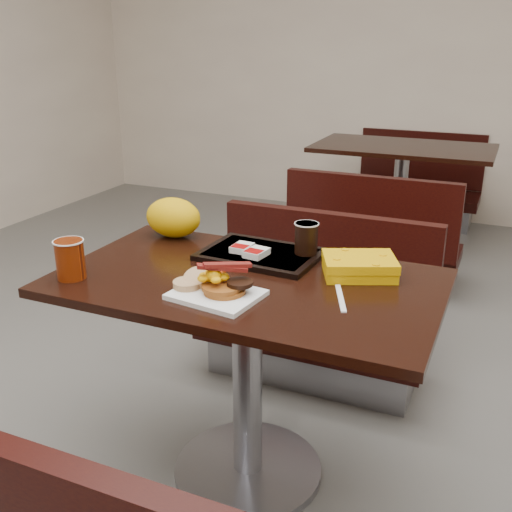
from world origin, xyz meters
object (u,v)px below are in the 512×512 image
at_px(table_far, 399,199).
at_px(bench_far_n, 416,180).
at_px(pancake_stack, 224,288).
at_px(fork, 193,290).
at_px(bench_far_s, 376,228).
at_px(paper_bag, 173,217).
at_px(bench_near_n, 314,305).
at_px(coffee_cup_near, 70,259).
at_px(hashbrown_sleeve_left, 242,248).
at_px(tray, 261,254).
at_px(clamshell, 359,266).
at_px(table_near, 247,382).
at_px(knife, 341,298).
at_px(platter, 216,295).
at_px(hashbrown_sleeve_right, 256,253).
at_px(coffee_cup_far, 306,238).

distance_m(table_far, bench_far_n, 0.70).
distance_m(pancake_stack, fork, 0.11).
relative_size(bench_far_s, paper_bag, 4.65).
relative_size(bench_near_n, paper_bag, 4.65).
height_order(coffee_cup_near, hashbrown_sleeve_left, coffee_cup_near).
distance_m(tray, clamshell, 0.35).
bearing_deg(table_near, knife, -5.58).
bearing_deg(hashbrown_sleeve_left, tray, 17.08).
distance_m(platter, hashbrown_sleeve_left, 0.35).
distance_m(table_near, hashbrown_sleeve_right, 0.43).
xyz_separation_m(table_near, bench_near_n, (0.00, 0.70, -0.02)).
xyz_separation_m(table_near, bench_far_s, (0.00, 1.90, -0.02)).
relative_size(fork, clamshell, 0.51).
bearing_deg(clamshell, pancake_stack, -157.39).
height_order(hashbrown_sleeve_left, hashbrown_sleeve_right, same).
height_order(bench_near_n, paper_bag, paper_bag).
bearing_deg(clamshell, tray, 152.29).
relative_size(bench_far_s, clamshell, 4.45).
bearing_deg(hashbrown_sleeve_right, platter, -80.16).
bearing_deg(fork, hashbrown_sleeve_left, 83.96).
relative_size(table_far, coffee_cup_near, 9.65).
distance_m(bench_far_s, tray, 1.75).
bearing_deg(coffee_cup_far, knife, -53.62).
distance_m(knife, paper_bag, 0.80).
relative_size(pancake_stack, knife, 0.65).
bearing_deg(bench_near_n, bench_far_n, 90.00).
xyz_separation_m(bench_far_s, platter, (-0.02, -2.06, 0.40)).
bearing_deg(hashbrown_sleeve_left, bench_far_n, 90.66).
bearing_deg(table_far, bench_far_s, -90.00).
height_order(clamshell, paper_bag, paper_bag).
bearing_deg(fork, bench_near_n, 78.22).
relative_size(knife, tray, 0.48).
bearing_deg(table_far, coffee_cup_near, -100.19).
relative_size(knife, paper_bag, 0.88).
distance_m(tray, coffee_cup_far, 0.17).
height_order(bench_near_n, hashbrown_sleeve_right, hashbrown_sleeve_right).
distance_m(bench_near_n, knife, 0.89).
relative_size(hashbrown_sleeve_left, clamshell, 0.36).
distance_m(bench_far_n, coffee_cup_far, 3.09).
height_order(table_near, coffee_cup_near, coffee_cup_near).
bearing_deg(table_far, coffee_cup_far, -87.33).
bearing_deg(clamshell, hashbrown_sleeve_left, 155.24).
xyz_separation_m(bench_far_s, hashbrown_sleeve_left, (-0.10, -1.72, 0.42)).
bearing_deg(tray, clamshell, -1.42).
bearing_deg(coffee_cup_far, pancake_stack, -105.39).
distance_m(hashbrown_sleeve_left, paper_bag, 0.34).
xyz_separation_m(clamshell, paper_bag, (-0.74, 0.10, 0.04)).
distance_m(knife, tray, 0.42).
xyz_separation_m(table_far, hashbrown_sleeve_left, (-0.10, -2.42, 0.40)).
bearing_deg(bench_far_s, knife, -80.79).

